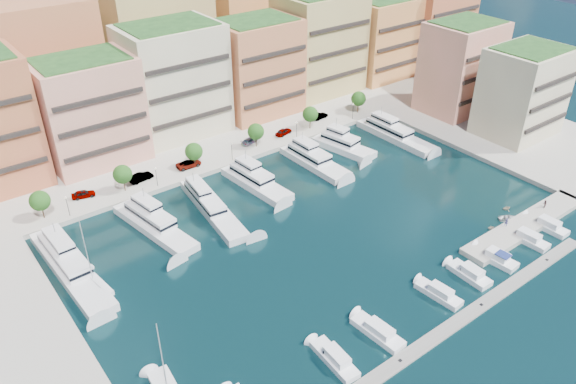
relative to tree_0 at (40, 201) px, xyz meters
The scene contains 55 objects.
ground 52.39m from the tree_0, 39.95° to the right, with size 400.00×400.00×0.00m, color black.
north_quay 49.34m from the tree_0, 35.47° to the left, with size 220.00×64.00×2.00m, color #9E998E.
east_quay 110.22m from the tree_0, 22.14° to the right, with size 34.00×76.00×2.00m, color #9E998E.
hillside 86.46m from the tree_0, 62.40° to the left, with size 240.00×40.00×58.00m, color #203214.
south_pontoon 73.65m from the tree_0, 59.77° to the right, with size 72.00×2.20×0.35m, color gray.
finger_pier 89.46m from the tree_0, 38.41° to the right, with size 32.00×5.00×2.00m, color #9E998E.
apartment_2 24.86m from the tree_0, 44.13° to the left, with size 20.00×15.50×22.80m.
apartment_3 43.22m from the tree_0, 25.95° to the left, with size 22.00×16.50×25.80m.
apartment_4 62.75m from the tree_0, 15.37° to the left, with size 20.00×15.50×23.80m.
apartment_5 84.60m from the tree_0, 12.71° to the left, with size 22.00×16.50×26.80m.
apartment_6 105.57m from the tree_0, ahead, with size 20.00×15.50×22.80m.
apartment_7 125.14m from the tree_0, ahead, with size 22.00×16.50×24.80m.
apartment_east_a 103.17m from the tree_0, ahead, with size 18.00×14.50×22.80m.
apartment_east_b 106.96m from the tree_0, 17.17° to the right, with size 18.00×14.50×20.80m.
backblock_1 44.63m from the tree_0, 69.68° to the left, with size 26.00×18.00×30.00m, color #C9724B.
backblock_2 61.58m from the tree_0, 41.99° to the left, with size 26.00×18.00×30.00m, color tan.
backblock_3 85.98m from the tree_0, 28.37° to the left, with size 26.00×18.00×30.00m, color #D0864C.
backblock_4 113.10m from the tree_0, 21.09° to the left, with size 26.00×18.00×30.00m, color #C05940.
tree_0 is the anchor object (origin of this frame).
tree_1 16.00m from the tree_0, ahead, with size 3.80×3.80×5.65m.
tree_2 32.00m from the tree_0, ahead, with size 3.80×3.80×5.65m.
tree_3 48.00m from the tree_0, ahead, with size 3.80×3.80×5.65m.
tree_4 64.00m from the tree_0, ahead, with size 3.80×3.80×5.65m.
tree_5 80.00m from the tree_0, ahead, with size 3.80×3.80×5.65m.
lamppost_0 4.70m from the tree_0, 29.90° to the right, with size 0.30×0.30×4.20m.
lamppost_1 22.14m from the tree_0, ahead, with size 0.30×0.30×4.20m.
lamppost_2 40.08m from the tree_0, ahead, with size 0.30×0.30×4.20m.
lamppost_3 58.05m from the tree_0, ahead, with size 0.30×0.30×4.20m.
lamppost_4 76.04m from the tree_0, ahead, with size 0.30×0.30×4.20m.
yacht_0 17.01m from the tree_0, 94.01° to the right, with size 5.73×26.58×7.30m.
yacht_1 21.07m from the tree_0, 43.34° to the right, with size 7.65×21.58×7.30m.
yacht_2 30.98m from the tree_0, 29.77° to the right, with size 7.14×23.89×7.30m.
yacht_3 40.91m from the tree_0, 18.25° to the right, with size 6.29×18.37×7.30m.
yacht_4 55.75m from the tree_0, 13.63° to the right, with size 5.49×18.80×7.30m.
yacht_5 65.17m from the tree_0, 10.25° to the right, with size 7.61×16.09×7.30m.
yacht_6 79.28m from the tree_0, 10.58° to the right, with size 4.99×21.99×7.30m.
cruiser_2 61.88m from the tree_0, 70.20° to the right, with size 3.06×8.34×2.55m.
cruiser_3 65.14m from the tree_0, 63.34° to the right, with size 3.25×8.63×2.55m.
cruiser_5 72.11m from the tree_0, 53.79° to the right, with size 3.01×7.84×2.55m.
cruiser_6 76.89m from the tree_0, 49.16° to the right, with size 2.94×7.43×2.55m.
cruiser_7 81.61m from the tree_0, 45.47° to the right, with size 3.34×7.75×2.66m.
cruiser_8 88.29m from the tree_0, 41.20° to the right, with size 2.97×8.11×2.55m.
cruiser_9 93.27m from the tree_0, 38.57° to the right, with size 2.74×7.81×2.55m.
sailboat_2 23.76m from the tree_0, 88.55° to the right, with size 3.62×7.96×13.20m.
tender_3 87.97m from the tree_0, 34.65° to the right, with size 1.48×1.72×0.90m, color #C6B397.
tender_2 87.04m from the tree_0, 36.83° to the right, with size 2.57×3.61×0.75m, color silver.
tender_1 82.99m from the tree_0, 38.90° to the right, with size 1.21×1.40×0.74m, color beige.
car_0 9.32m from the tree_0, 16.76° to the left, with size 1.82×4.52×1.54m, color gray.
car_1 20.54m from the tree_0, ahead, with size 1.78×5.10×1.68m, color gray.
car_2 31.06m from the tree_0, ahead, with size 2.53×5.48×1.52m, color gray.
car_3 47.78m from the tree_0, ahead, with size 1.85×4.56×1.32m, color gray.
car_4 56.83m from the tree_0, ahead, with size 1.84×4.56×1.55m, color gray.
car_5 69.77m from the tree_0, ahead, with size 1.56×4.48×1.48m, color gray.
person_0 85.28m from the tree_0, 39.15° to the right, with size 0.62×0.41×1.70m, color navy.
person_1 94.63m from the tree_0, 35.28° to the right, with size 0.80×0.62×1.64m, color brown.
Camera 1 is at (-56.24, -62.76, 60.16)m, focal length 35.00 mm.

